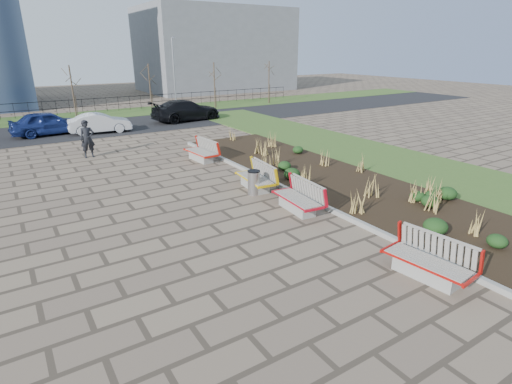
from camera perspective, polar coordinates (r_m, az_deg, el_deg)
ground at (r=10.12m, az=2.01°, el=-11.28°), size 120.00×120.00×0.00m
planting_bed at (r=17.29m, az=9.76°, el=2.13°), size 4.50×18.00×0.10m
planting_curb at (r=15.87m, az=3.48°, el=0.87°), size 0.16×18.00×0.15m
grass_verge_near at (r=20.69m, az=19.63°, el=4.11°), size 5.00×38.00×0.04m
grass_verge_far at (r=35.84m, az=-24.61°, el=9.74°), size 80.00×5.00×0.04m
road at (r=29.99m, az=-22.77°, el=8.31°), size 80.00×7.00×0.02m
bench_a at (r=10.45m, az=23.30°, el=-8.84°), size 1.14×2.19×1.00m
bench_b at (r=13.54m, az=5.89°, el=-0.71°), size 1.07×2.17×1.00m
bench_c at (r=15.60m, az=-0.19°, el=2.21°), size 1.12×2.18×1.00m
bench_d at (r=19.81m, az=-7.93°, el=5.86°), size 1.07×2.17×1.00m
litter_bin at (r=15.03m, az=-0.32°, el=1.33°), size 0.46×0.46×0.91m
pedestrian at (r=21.88m, az=-22.95°, el=7.01°), size 0.71×0.48×1.89m
car_blue at (r=28.82m, az=-27.58°, el=8.74°), size 4.55×2.20×1.50m
car_silver at (r=28.14m, az=-21.41°, el=9.17°), size 3.98×1.72×1.27m
car_black at (r=31.31m, az=-9.95°, el=11.43°), size 5.52×2.72×1.54m
tree_c at (r=34.12m, az=-24.69°, el=12.76°), size 1.40×1.40×4.00m
tree_d at (r=35.49m, az=-14.88°, el=14.08°), size 1.40×1.40×4.00m
tree_e at (r=37.78m, az=-5.95°, el=14.93°), size 1.40×1.40×4.00m
tree_f at (r=40.82m, az=1.85°, el=15.38°), size 1.40×1.40×4.00m
lamp_east at (r=35.62m, az=-11.60°, el=15.96°), size 0.24×0.60×6.00m
railing_fence at (r=37.23m, az=-25.12°, el=10.96°), size 44.00×0.10×1.20m
building_grey at (r=55.09m, az=-5.94°, el=19.54°), size 18.00×12.00×10.00m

